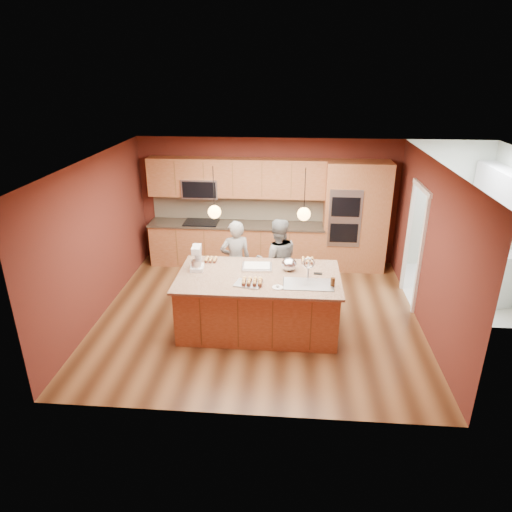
# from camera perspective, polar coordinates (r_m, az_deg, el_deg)

# --- Properties ---
(floor) EXTENTS (5.50, 5.50, 0.00)m
(floor) POSITION_cam_1_polar(r_m,az_deg,el_deg) (8.10, 0.32, -7.34)
(floor) COLOR #452714
(floor) RESTS_ON ground
(ceiling) EXTENTS (5.50, 5.50, 0.00)m
(ceiling) POSITION_cam_1_polar(r_m,az_deg,el_deg) (7.14, 0.37, 11.75)
(ceiling) COLOR silver
(ceiling) RESTS_ON ground
(wall_back) EXTENTS (5.50, 0.00, 5.50)m
(wall_back) POSITION_cam_1_polar(r_m,az_deg,el_deg) (9.88, 1.45, 6.82)
(wall_back) COLOR #552019
(wall_back) RESTS_ON ground
(wall_front) EXTENTS (5.50, 0.00, 5.50)m
(wall_front) POSITION_cam_1_polar(r_m,az_deg,el_deg) (5.27, -1.73, -8.23)
(wall_front) COLOR #552019
(wall_front) RESTS_ON ground
(wall_left) EXTENTS (0.00, 5.00, 5.00)m
(wall_left) POSITION_cam_1_polar(r_m,az_deg,el_deg) (8.18, -19.25, 2.07)
(wall_left) COLOR #552019
(wall_left) RESTS_ON ground
(wall_right) EXTENTS (0.00, 5.00, 5.00)m
(wall_right) POSITION_cam_1_polar(r_m,az_deg,el_deg) (7.82, 20.87, 0.90)
(wall_right) COLOR #552019
(wall_right) RESTS_ON ground
(cabinet_run) EXTENTS (3.74, 0.64, 2.30)m
(cabinet_run) POSITION_cam_1_polar(r_m,az_deg,el_deg) (9.81, -2.64, 4.44)
(cabinet_run) COLOR brown
(cabinet_run) RESTS_ON floor
(oven_column) EXTENTS (1.30, 0.62, 2.30)m
(oven_column) POSITION_cam_1_polar(r_m,az_deg,el_deg) (9.73, 12.29, 4.80)
(oven_column) COLOR brown
(oven_column) RESTS_ON floor
(doorway_trim) EXTENTS (0.08, 1.11, 2.20)m
(doorway_trim) POSITION_cam_1_polar(r_m,az_deg,el_deg) (8.64, 19.13, 1.03)
(doorway_trim) COLOR silver
(doorway_trim) RESTS_ON wall_right
(laundry_room) EXTENTS (2.60, 2.70, 2.70)m
(laundry_room) POSITION_cam_1_polar(r_m,az_deg,el_deg) (9.28, 29.06, 6.74)
(laundry_room) COLOR silver
(laundry_room) RESTS_ON ground
(pendant_left) EXTENTS (0.20, 0.20, 0.80)m
(pendant_left) POSITION_cam_1_polar(r_m,az_deg,el_deg) (6.99, -5.22, 5.54)
(pendant_left) COLOR black
(pendant_left) RESTS_ON ceiling
(pendant_right) EXTENTS (0.20, 0.20, 0.80)m
(pendant_right) POSITION_cam_1_polar(r_m,az_deg,el_deg) (6.90, 6.00, 5.26)
(pendant_right) COLOR black
(pendant_right) RESTS_ON ceiling
(island) EXTENTS (2.60, 1.46, 1.34)m
(island) POSITION_cam_1_polar(r_m,az_deg,el_deg) (7.50, 0.44, -5.70)
(island) COLOR brown
(island) RESTS_ON floor
(person_left) EXTENTS (0.65, 0.52, 1.54)m
(person_left) POSITION_cam_1_polar(r_m,az_deg,el_deg) (8.30, -2.56, -0.64)
(person_left) COLOR black
(person_left) RESTS_ON floor
(person_right) EXTENTS (0.87, 0.73, 1.59)m
(person_right) POSITION_cam_1_polar(r_m,az_deg,el_deg) (8.24, 2.67, -0.63)
(person_right) COLOR slate
(person_right) RESTS_ON floor
(stand_mixer) EXTENTS (0.23, 0.31, 0.40)m
(stand_mixer) POSITION_cam_1_polar(r_m,az_deg,el_deg) (7.51, -7.40, -0.43)
(stand_mixer) COLOR white
(stand_mixer) RESTS_ON island
(sheet_cake) EXTENTS (0.51, 0.39, 0.05)m
(sheet_cake) POSITION_cam_1_polar(r_m,az_deg,el_deg) (7.56, 0.11, -1.32)
(sheet_cake) COLOR white
(sheet_cake) RESTS_ON island
(cooling_rack) EXTENTS (0.45, 0.36, 0.02)m
(cooling_rack) POSITION_cam_1_polar(r_m,az_deg,el_deg) (7.00, -0.99, -3.50)
(cooling_rack) COLOR #B0B2B7
(cooling_rack) RESTS_ON island
(mixing_bowl) EXTENTS (0.26, 0.26, 0.22)m
(mixing_bowl) POSITION_cam_1_polar(r_m,az_deg,el_deg) (7.46, 4.16, -1.05)
(mixing_bowl) COLOR silver
(mixing_bowl) RESTS_ON island
(plate) EXTENTS (0.17, 0.17, 0.01)m
(plate) POSITION_cam_1_polar(r_m,az_deg,el_deg) (6.90, 2.73, -3.95)
(plate) COLOR silver
(plate) RESTS_ON island
(tumbler) EXTENTS (0.07, 0.07, 0.14)m
(tumbler) POSITION_cam_1_polar(r_m,az_deg,el_deg) (7.02, 9.56, -3.24)
(tumbler) COLOR #391E0C
(tumbler) RESTS_ON island
(phone) EXTENTS (0.14, 0.09, 0.01)m
(phone) POSITION_cam_1_polar(r_m,az_deg,el_deg) (7.41, 7.75, -2.19)
(phone) COLOR black
(phone) RESTS_ON island
(cupcakes_left) EXTENTS (0.21, 0.21, 0.06)m
(cupcakes_left) POSITION_cam_1_polar(r_m,az_deg,el_deg) (7.84, -5.67, -0.43)
(cupcakes_left) COLOR #DBA756
(cupcakes_left) RESTS_ON island
(cupcakes_rack) EXTENTS (0.33, 0.25, 0.07)m
(cupcakes_rack) POSITION_cam_1_polar(r_m,az_deg,el_deg) (6.97, -0.51, -3.19)
(cupcakes_rack) COLOR #DBA756
(cupcakes_rack) RESTS_ON island
(cupcakes_right) EXTENTS (0.23, 0.23, 0.07)m
(cupcakes_right) POSITION_cam_1_polar(r_m,az_deg,el_deg) (7.82, 6.47, -0.53)
(cupcakes_right) COLOR #DBA756
(cupcakes_right) RESTS_ON island
(washer) EXTENTS (0.78, 0.79, 0.99)m
(washer) POSITION_cam_1_polar(r_m,az_deg,el_deg) (9.36, 27.45, -2.36)
(washer) COLOR white
(washer) RESTS_ON floor
(dryer) EXTENTS (0.84, 0.86, 1.10)m
(dryer) POSITION_cam_1_polar(r_m,az_deg,el_deg) (9.96, 25.95, -0.30)
(dryer) COLOR white
(dryer) RESTS_ON floor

